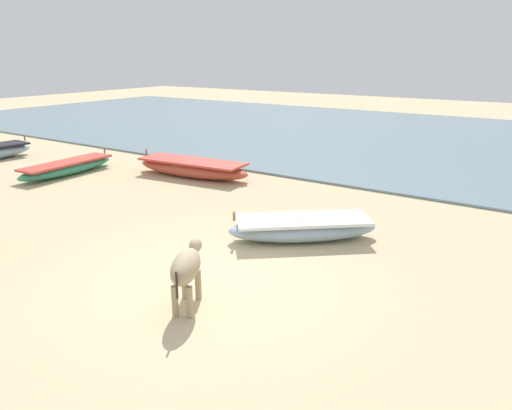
{
  "coord_description": "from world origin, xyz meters",
  "views": [
    {
      "loc": [
        5.17,
        -6.37,
        4.04
      ],
      "look_at": [
        -0.92,
        2.73,
        0.6
      ],
      "focal_mm": 34.05,
      "sensor_mm": 36.0,
      "label": 1
    }
  ],
  "objects_px": {
    "fishing_boat_2": "(67,167)",
    "fishing_boat_3": "(192,168)",
    "cow_adult_dun": "(187,267)",
    "fishing_boat_1": "(303,228)"
  },
  "relations": [
    {
      "from": "fishing_boat_1",
      "to": "fishing_boat_3",
      "type": "xyz_separation_m",
      "value": [
        -5.93,
        3.06,
        0.03
      ]
    },
    {
      "from": "fishing_boat_3",
      "to": "cow_adult_dun",
      "type": "height_order",
      "value": "cow_adult_dun"
    },
    {
      "from": "cow_adult_dun",
      "to": "fishing_boat_2",
      "type": "bearing_deg",
      "value": 36.5
    },
    {
      "from": "fishing_boat_3",
      "to": "cow_adult_dun",
      "type": "xyz_separation_m",
      "value": [
        5.79,
        -6.78,
        0.39
      ]
    },
    {
      "from": "fishing_boat_1",
      "to": "fishing_boat_2",
      "type": "bearing_deg",
      "value": -45.26
    },
    {
      "from": "fishing_boat_3",
      "to": "cow_adult_dun",
      "type": "distance_m",
      "value": 8.93
    },
    {
      "from": "fishing_boat_1",
      "to": "cow_adult_dun",
      "type": "bearing_deg",
      "value": 47.86
    },
    {
      "from": "cow_adult_dun",
      "to": "fishing_boat_1",
      "type": "bearing_deg",
      "value": -30.0
    },
    {
      "from": "fishing_boat_2",
      "to": "fishing_boat_3",
      "type": "height_order",
      "value": "fishing_boat_3"
    },
    {
      "from": "fishing_boat_1",
      "to": "fishing_boat_3",
      "type": "distance_m",
      "value": 6.67
    }
  ]
}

